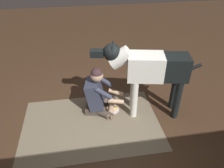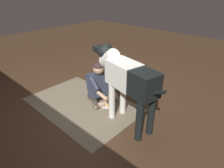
{
  "view_description": "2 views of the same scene",
  "coord_description": "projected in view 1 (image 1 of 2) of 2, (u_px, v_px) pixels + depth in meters",
  "views": [
    {
      "loc": [
        0.22,
        2.57,
        2.54
      ],
      "look_at": [
        -0.28,
        -0.5,
        0.43
      ],
      "focal_mm": 34.9,
      "sensor_mm": 36.0,
      "label": 1
    },
    {
      "loc": [
        -2.5,
        1.95,
        2.15
      ],
      "look_at": [
        -0.25,
        -0.5,
        0.42
      ],
      "focal_mm": 30.65,
      "sensor_mm": 36.0,
      "label": 2
    }
  ],
  "objects": [
    {
      "name": "person_sitting_on_floor",
      "position": [
        98.0,
        94.0,
        3.67
      ],
      "size": [
        0.7,
        0.57,
        0.84
      ],
      "color": "#4A4036",
      "rests_on": "ground"
    },
    {
      "name": "hot_dog_on_plate",
      "position": [
        112.0,
        109.0,
        3.84
      ],
      "size": [
        0.25,
        0.25,
        0.06
      ],
      "color": "silver",
      "rests_on": "ground"
    },
    {
      "name": "large_dog",
      "position": [
        149.0,
        69.0,
        3.36
      ],
      "size": [
        1.67,
        0.53,
        1.28
      ],
      "color": "white",
      "rests_on": "ground"
    },
    {
      "name": "ground_plane",
      "position": [
        100.0,
        125.0,
        3.55
      ],
      "size": [
        14.96,
        14.96,
        0.0
      ],
      "primitive_type": "plane",
      "color": "#422D1D"
    },
    {
      "name": "area_rug",
      "position": [
        91.0,
        124.0,
        3.56
      ],
      "size": [
        2.21,
        1.47,
        0.01
      ],
      "primitive_type": "cube",
      "color": "#746752",
      "rests_on": "ground"
    }
  ]
}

